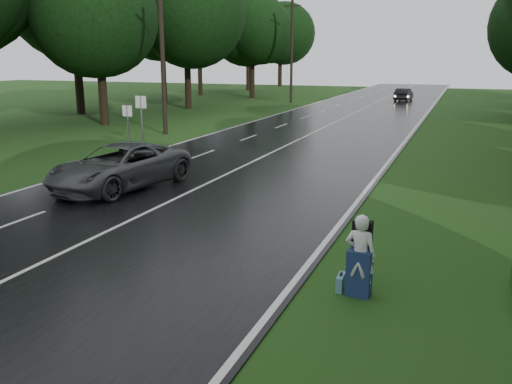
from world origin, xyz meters
TOP-DOWN VIEW (x-y plane):
  - ground at (0.00, 0.00)m, footprint 160.00×160.00m
  - road at (0.00, 20.00)m, footprint 12.00×140.00m
  - lane_center at (0.00, 20.00)m, footprint 0.12×140.00m
  - grey_car at (-2.67, 6.77)m, footprint 3.52×6.04m
  - far_car at (2.40, 51.72)m, footprint 1.70×4.18m
  - hitchhiker at (7.18, 0.95)m, footprint 0.65×0.60m
  - suitcase at (6.79, 1.07)m, footprint 0.15×0.46m
  - utility_pole_mid at (-8.50, 19.72)m, footprint 1.80×0.28m
  - utility_pole_far at (-8.50, 45.34)m, footprint 1.80×0.28m
  - road_sign_a at (-7.20, 13.90)m, footprint 0.55×0.10m
  - road_sign_b at (-7.20, 15.17)m, footprint 0.65×0.10m
  - tree_left_d at (-15.05, 22.33)m, footprint 8.20×8.20m
  - tree_left_e at (-15.30, 35.27)m, footprint 9.24×9.24m
  - tree_left_f at (-14.86, 50.14)m, footprint 9.02×9.02m

SIDE VIEW (x-z plane):
  - ground at x=0.00m, z-range 0.00..0.00m
  - utility_pole_mid at x=-8.50m, z-range -4.63..4.63m
  - utility_pole_far at x=-8.50m, z-range -5.42..5.42m
  - road_sign_a at x=-7.20m, z-range -1.15..1.15m
  - road_sign_b at x=-7.20m, z-range -1.35..1.35m
  - tree_left_d at x=-15.05m, z-range -6.41..6.41m
  - tree_left_e at x=-15.30m, z-range -7.22..7.22m
  - tree_left_f at x=-14.86m, z-range -7.05..7.05m
  - road at x=0.00m, z-range 0.00..0.04m
  - lane_center at x=0.00m, z-range 0.04..0.05m
  - suitcase at x=6.79m, z-range 0.00..0.33m
  - far_car at x=2.40m, z-range 0.04..1.39m
  - hitchhiker at x=7.18m, z-range -0.06..1.65m
  - grey_car at x=-2.67m, z-range 0.04..1.62m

